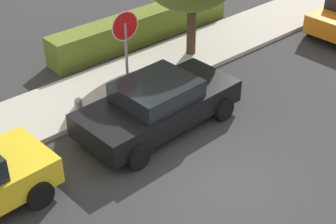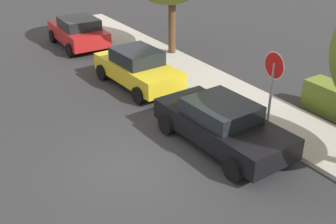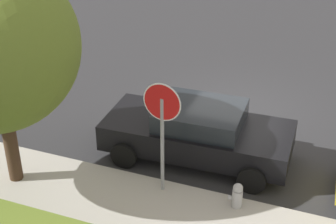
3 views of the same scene
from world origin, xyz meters
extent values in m
plane|color=#2D2D30|center=(0.00, 0.00, 0.00)|extent=(60.00, 60.00, 0.00)
cube|color=#B2ADA3|center=(0.00, 5.21, 0.07)|extent=(32.00, 2.39, 0.14)
cylinder|color=gray|center=(0.67, 4.33, 1.19)|extent=(0.08, 0.08, 2.37)
cylinder|color=white|center=(0.67, 4.33, 2.29)|extent=(0.83, 0.07, 0.83)
cylinder|color=red|center=(0.67, 4.33, 2.29)|extent=(0.78, 0.08, 0.78)
cube|color=black|center=(0.43, 2.67, 0.62)|extent=(4.54, 2.04, 0.64)
cube|color=black|center=(0.36, 2.66, 1.17)|extent=(2.03, 1.72, 0.46)
cylinder|color=black|center=(-1.06, 1.68, 0.32)|extent=(0.65, 0.24, 0.64)
cylinder|color=black|center=(-1.13, 3.54, 0.32)|extent=(0.65, 0.24, 0.64)
cylinder|color=black|center=(1.98, 1.79, 0.32)|extent=(0.65, 0.24, 0.64)
cylinder|color=black|center=(1.91, 3.66, 0.32)|extent=(0.65, 0.24, 0.64)
cylinder|color=black|center=(-3.47, 2.04, 0.32)|extent=(0.65, 0.25, 0.64)
cylinder|color=black|center=(-3.56, 3.74, 0.32)|extent=(0.65, 0.25, 0.64)
cylinder|color=black|center=(8.42, 3.52, 0.32)|extent=(0.65, 0.24, 0.64)
cylinder|color=#422D1E|center=(3.92, 5.13, 1.16)|extent=(0.31, 0.31, 2.32)
cylinder|color=#A5A5A8|center=(-0.99, 4.33, 0.28)|extent=(0.22, 0.22, 0.55)
sphere|color=#A5A5A8|center=(-0.99, 4.33, 0.61)|extent=(0.21, 0.21, 0.21)
cylinder|color=#A5A5A8|center=(-0.84, 4.33, 0.33)|extent=(0.08, 0.09, 0.09)
cube|color=olive|center=(3.56, 7.23, 0.52)|extent=(7.34, 0.90, 1.03)
camera|label=1|loc=(-6.86, -6.04, 7.85)|focal=55.00mm
camera|label=2|loc=(8.71, -4.64, 6.64)|focal=45.00mm
camera|label=3|loc=(-2.69, 12.76, 7.09)|focal=55.00mm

